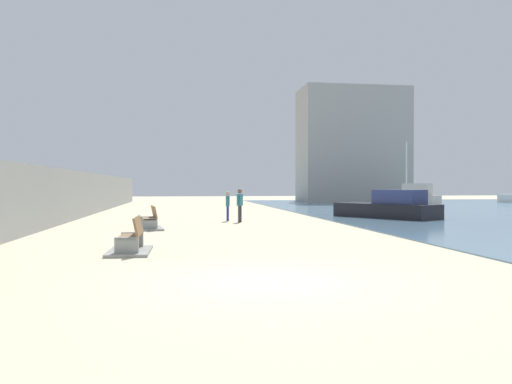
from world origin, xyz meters
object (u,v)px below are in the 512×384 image
object	(u,v)px
boat_outer	(389,207)
boat_far_right	(411,197)
bench_near	(131,244)
bench_far	(149,224)
person_walking	(240,203)
person_standing	(228,204)

from	to	relation	value
boat_outer	boat_far_right	world-z (taller)	boat_far_right
bench_near	boat_outer	xyz separation A→B (m)	(12.80, 12.53, 0.38)
bench_far	boat_outer	xyz separation A→B (m)	(12.76, 5.04, 0.38)
person_walking	boat_far_right	xyz separation A→B (m)	(17.32, 17.18, -0.18)
bench_near	boat_far_right	bearing A→B (deg)	52.48
boat_far_right	bench_far	bearing A→B (deg)	-136.24
bench_far	boat_far_right	distance (m)	29.85
bench_far	person_standing	size ratio (longest dim) A/B	1.44
boat_far_right	person_standing	bearing A→B (deg)	-137.63
person_walking	person_standing	size ratio (longest dim) A/B	1.08
bench_far	person_walking	bearing A→B (deg)	39.28
bench_far	person_walking	world-z (taller)	person_walking
bench_near	boat_far_right	world-z (taller)	boat_far_right
person_walking	person_standing	world-z (taller)	person_walking
person_standing	bench_far	bearing A→B (deg)	-130.34
boat_outer	boat_far_right	bearing A→B (deg)	60.58
bench_far	person_standing	world-z (taller)	person_standing
bench_near	boat_far_right	distance (m)	35.46
bench_near	person_walking	bearing A→B (deg)	68.69
bench_near	person_walking	distance (m)	11.77
boat_outer	boat_far_right	size ratio (longest dim) A/B	1.06
person_walking	boat_far_right	distance (m)	24.40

